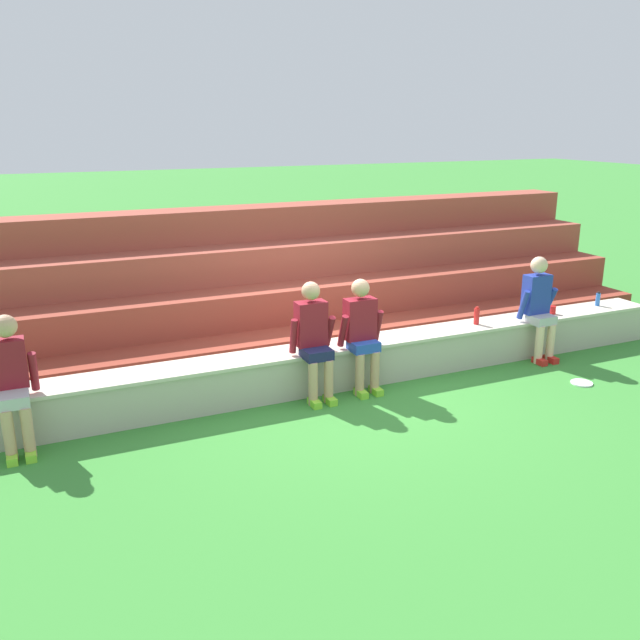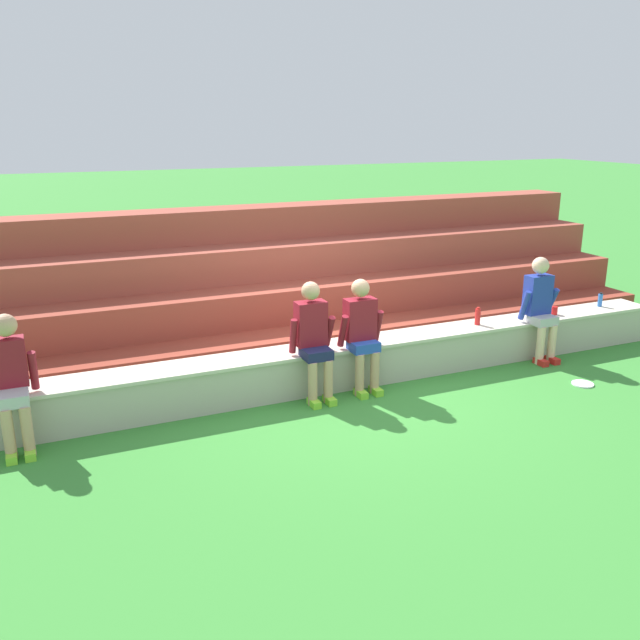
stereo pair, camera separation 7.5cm
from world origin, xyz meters
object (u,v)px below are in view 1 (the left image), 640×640
object	(u,v)px
person_right_of_center	(539,304)
frisbee	(582,383)
plastic_cup_left_end	(553,310)
person_center	(362,331)
water_bottle_mid_right	(477,316)
person_far_left	(12,380)
person_left_of_center	(314,337)
water_bottle_mid_left	(598,299)

from	to	relation	value
person_right_of_center	frisbee	xyz separation A→B (m)	(-0.11, -1.00, -0.77)
plastic_cup_left_end	person_center	bearing A→B (deg)	-175.71
water_bottle_mid_right	plastic_cup_left_end	xyz separation A→B (m)	(1.31, -0.03, -0.06)
person_far_left	plastic_cup_left_end	world-z (taller)	person_far_left
person_far_left	water_bottle_mid_right	distance (m)	5.76
person_far_left	person_right_of_center	world-z (taller)	person_right_of_center
person_center	person_right_of_center	distance (m)	2.74
person_far_left	person_left_of_center	size ratio (longest dim) A/B	0.98
water_bottle_mid_right	plastic_cup_left_end	size ratio (longest dim) A/B	2.10
person_far_left	person_right_of_center	bearing A→B (deg)	0.05
person_right_of_center	plastic_cup_left_end	bearing A→B (deg)	25.06
person_far_left	water_bottle_mid_right	bearing A→B (deg)	2.50
person_far_left	plastic_cup_left_end	xyz separation A→B (m)	(7.06, 0.22, -0.16)
water_bottle_mid_left	frisbee	distance (m)	2.07
person_center	water_bottle_mid_right	distance (m)	1.92
water_bottle_mid_left	person_right_of_center	bearing A→B (deg)	-168.30
water_bottle_mid_right	person_right_of_center	bearing A→B (deg)	-16.23
water_bottle_mid_left	person_left_of_center	bearing A→B (deg)	-176.40
person_right_of_center	person_far_left	bearing A→B (deg)	-179.95
plastic_cup_left_end	frisbee	size ratio (longest dim) A/B	0.43
person_left_of_center	water_bottle_mid_left	distance (m)	4.77
person_far_left	water_bottle_mid_right	size ratio (longest dim) A/B	5.67
person_center	frisbee	xyz separation A→B (m)	(2.63, -0.97, -0.75)
person_far_left	plastic_cup_left_end	bearing A→B (deg)	1.80
plastic_cup_left_end	frisbee	bearing A→B (deg)	-115.14
person_far_left	person_center	xyz separation A→B (m)	(3.86, -0.02, 0.01)
person_left_of_center	frisbee	world-z (taller)	person_left_of_center
person_center	plastic_cup_left_end	distance (m)	3.21
person_far_left	frisbee	bearing A→B (deg)	-8.69
water_bottle_mid_left	plastic_cup_left_end	bearing A→B (deg)	-175.59
person_far_left	plastic_cup_left_end	size ratio (longest dim) A/B	11.90
water_bottle_mid_left	person_far_left	bearing A→B (deg)	-177.90
water_bottle_mid_right	frisbee	bearing A→B (deg)	-59.31
person_far_left	water_bottle_mid_right	xyz separation A→B (m)	(5.75, 0.25, -0.10)
person_far_left	water_bottle_mid_left	distance (m)	8.00
frisbee	person_left_of_center	bearing A→B (deg)	163.18
person_left_of_center	water_bottle_mid_right	xyz separation A→B (m)	(2.52, 0.26, -0.11)
person_far_left	person_left_of_center	world-z (taller)	person_left_of_center
person_far_left	water_bottle_mid_right	world-z (taller)	person_far_left
person_right_of_center	frisbee	size ratio (longest dim) A/B	5.30
person_left_of_center	water_bottle_mid_left	xyz separation A→B (m)	(4.76, 0.30, -0.13)
person_right_of_center	frisbee	bearing A→B (deg)	-96.10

